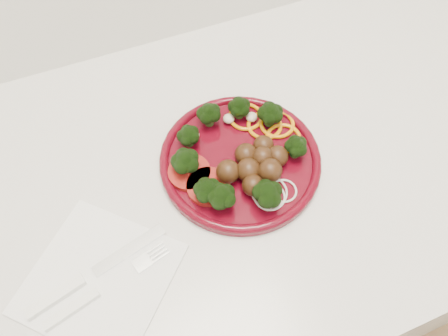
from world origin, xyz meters
name	(u,v)px	position (x,y,z in m)	size (l,w,h in m)	color
counter	(209,275)	(0.00, 1.70, 0.45)	(2.40, 0.60, 0.90)	beige
plate	(240,158)	(0.06, 1.70, 0.92)	(0.24, 0.24, 0.05)	#490510
napkin	(100,278)	(-0.17, 1.61, 0.90)	(0.17, 0.17, 0.00)	white
knife	(80,281)	(-0.20, 1.61, 0.91)	(0.19, 0.06, 0.01)	silver
fork	(87,299)	(-0.19, 1.58, 0.91)	(0.17, 0.06, 0.01)	white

